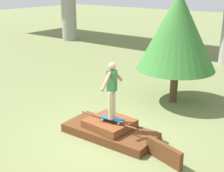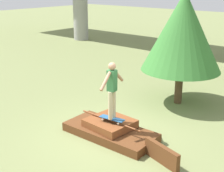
{
  "view_description": "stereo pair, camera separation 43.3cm",
  "coord_description": "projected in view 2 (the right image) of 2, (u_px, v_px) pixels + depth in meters",
  "views": [
    {
      "loc": [
        4.97,
        -6.41,
        4.25
      ],
      "look_at": [
        0.1,
        -0.03,
        1.56
      ],
      "focal_mm": 50.0,
      "sensor_mm": 36.0,
      "label": 1
    },
    {
      "loc": [
        5.3,
        -6.14,
        4.25
      ],
      "look_at": [
        0.1,
        -0.03,
        1.56
      ],
      "focal_mm": 50.0,
      "sensor_mm": 36.0,
      "label": 2
    }
  ],
  "objects": [
    {
      "name": "ground_plane",
      "position": [
        110.0,
        136.0,
        9.04
      ],
      "size": [
        80.0,
        80.0,
        0.0
      ],
      "primitive_type": "plane",
      "color": "olive"
    },
    {
      "name": "scrap_pile",
      "position": [
        110.0,
        130.0,
        9.01
      ],
      "size": [
        2.75,
        1.31,
        0.52
      ],
      "color": "#5B3319",
      "rests_on": "ground_plane"
    },
    {
      "name": "scrap_plank_loose",
      "position": [
        162.0,
        154.0,
        7.65
      ],
      "size": [
        1.13,
        0.42,
        0.47
      ],
      "color": "#5B3319",
      "rests_on": "ground_plane"
    },
    {
      "name": "skateboard",
      "position": [
        112.0,
        119.0,
        8.77
      ],
      "size": [
        0.77,
        0.32,
        0.09
      ],
      "color": "#23517F",
      "rests_on": "scrap_pile"
    },
    {
      "name": "skater",
      "position": [
        112.0,
        87.0,
        8.47
      ],
      "size": [
        0.25,
        1.12,
        1.61
      ],
      "color": "#C6B78E",
      "rests_on": "skateboard"
    },
    {
      "name": "tree_behind_left",
      "position": [
        183.0,
        32.0,
        10.71
      ],
      "size": [
        2.81,
        2.81,
        3.99
      ],
      "color": "#4C3823",
      "rests_on": "ground_plane"
    }
  ]
}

